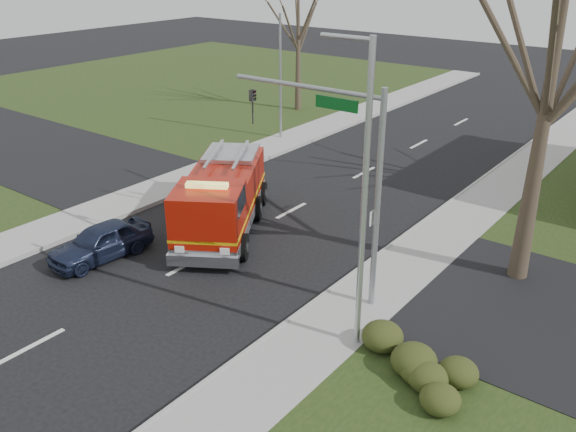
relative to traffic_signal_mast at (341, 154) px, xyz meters
The scene contains 11 objects.
ground 7.18m from the traffic_signal_mast, 163.94° to the right, with size 120.00×120.00×0.00m, color black.
sidewalk_right 4.97m from the traffic_signal_mast, 56.58° to the right, with size 2.40×80.00×0.15m, color #9A9994.
sidewalk_left 12.41m from the traffic_signal_mast, behind, with size 2.40×80.00×0.15m, color #9A9994.
hedge_corner 6.14m from the traffic_signal_mast, 33.41° to the right, with size 2.80×2.00×0.90m, color #2D3613.
bare_tree_near 6.78m from the traffic_signal_mast, 46.37° to the left, with size 6.00×6.00×12.00m.
bare_tree_left 23.97m from the traffic_signal_mast, 129.43° to the left, with size 4.50×4.50×9.00m.
traffic_signal_mast is the anchor object (origin of this frame).
streetlight_pole 2.78m from the traffic_signal_mast, 46.02° to the right, with size 1.48×0.16×8.40m.
utility_pole_far 17.38m from the traffic_signal_mast, 133.85° to the left, with size 0.14×0.14×7.00m, color gray.
fire_engine 7.14m from the traffic_signal_mast, 168.14° to the left, with size 5.77×7.27×2.85m.
parked_car_maroon 9.47m from the traffic_signal_mast, 159.48° to the right, with size 1.52×3.77×1.28m, color #1B233D.
Camera 1 is at (14.23, -12.87, 10.19)m, focal length 38.00 mm.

